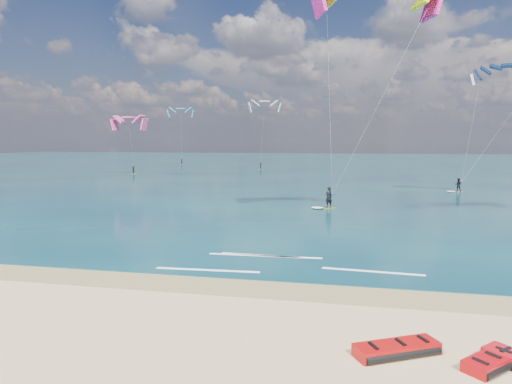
% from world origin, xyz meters
% --- Properties ---
extents(ground, '(320.00, 320.00, 0.00)m').
position_xyz_m(ground, '(0.00, 40.00, 0.00)').
color(ground, tan).
rests_on(ground, ground).
extents(wet_sand_strip, '(320.00, 2.40, 0.01)m').
position_xyz_m(wet_sand_strip, '(0.00, 3.00, 0.00)').
color(wet_sand_strip, olive).
rests_on(wet_sand_strip, ground).
extents(sea, '(320.00, 200.00, 0.04)m').
position_xyz_m(sea, '(0.00, 104.00, 0.02)').
color(sea, '#0A2739').
rests_on(sea, ground).
extents(packed_kite_left, '(2.85, 2.21, 0.40)m').
position_xyz_m(packed_kite_left, '(5.78, -1.90, 0.00)').
color(packed_kite_left, '#AC0A09').
rests_on(packed_kite_left, ground).
extents(packed_kite_right, '(2.09, 2.09, 0.37)m').
position_xyz_m(packed_kite_right, '(8.17, -2.17, 0.00)').
color(packed_kite_right, '#B0070B').
rests_on(packed_kite_right, ground).
extents(kitesurfer_main, '(11.06, 9.77, 18.84)m').
position_xyz_m(kitesurfer_main, '(4.35, 22.25, 9.65)').
color(kitesurfer_main, '#BFC617').
rests_on(kitesurfer_main, sea).
extents(kitesurfer_far, '(8.92, 7.12, 15.02)m').
position_xyz_m(kitesurfer_far, '(18.45, 39.59, 7.76)').
color(kitesurfer_far, gold).
rests_on(kitesurfer_far, sea).
extents(shoreline_foam, '(12.27, 3.63, 0.01)m').
position_xyz_m(shoreline_foam, '(0.79, 6.92, 0.04)').
color(shoreline_foam, white).
rests_on(shoreline_foam, ground).
extents(distant_kites, '(29.46, 35.63, 13.73)m').
position_xyz_m(distant_kites, '(-26.31, 75.78, 6.35)').
color(distant_kites, '#EF4680').
rests_on(distant_kites, ground).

